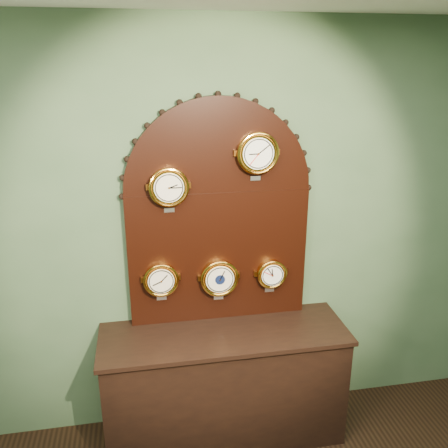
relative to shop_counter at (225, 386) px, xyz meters
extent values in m
plane|color=#476444|center=(0.00, 0.27, 1.00)|extent=(4.00, 0.00, 4.00)
cube|color=black|center=(0.00, 0.00, 0.00)|extent=(1.60, 0.50, 0.80)
cube|color=black|center=(0.00, 0.22, 0.88)|extent=(1.20, 0.06, 0.90)
cylinder|color=black|center=(0.00, 0.22, 1.33)|extent=(1.20, 0.06, 1.20)
cylinder|color=gold|center=(-0.32, 0.16, 1.40)|extent=(0.23, 0.08, 0.23)
torus|color=gold|center=(-0.32, 0.13, 1.40)|extent=(0.25, 0.02, 0.25)
cylinder|color=#EDE2C9|center=(-0.32, 0.12, 1.40)|extent=(0.18, 0.01, 0.18)
cube|color=silver|center=(-0.32, 0.19, 1.24)|extent=(0.07, 0.01, 0.03)
cylinder|color=gold|center=(0.23, 0.16, 1.59)|extent=(0.25, 0.08, 0.25)
torus|color=gold|center=(0.23, 0.13, 1.59)|extent=(0.27, 0.02, 0.27)
cylinder|color=white|center=(0.23, 0.12, 1.59)|extent=(0.20, 0.01, 0.20)
cube|color=silver|center=(0.23, 0.19, 1.42)|extent=(0.07, 0.01, 0.03)
cylinder|color=gold|center=(-0.39, 0.16, 0.78)|extent=(0.21, 0.08, 0.21)
torus|color=gold|center=(-0.39, 0.13, 0.78)|extent=(0.23, 0.02, 0.23)
cylinder|color=#EDE2C9|center=(-0.39, 0.12, 0.78)|extent=(0.17, 0.01, 0.17)
cube|color=silver|center=(-0.39, 0.19, 0.62)|extent=(0.07, 0.01, 0.03)
cylinder|color=gold|center=(-0.01, 0.16, 0.76)|extent=(0.24, 0.08, 0.24)
torus|color=gold|center=(-0.01, 0.13, 0.76)|extent=(0.26, 0.02, 0.26)
cylinder|color=#EDE2C9|center=(-0.01, 0.12, 0.76)|extent=(0.19, 0.01, 0.19)
cube|color=silver|center=(-0.01, 0.19, 0.59)|extent=(0.07, 0.01, 0.03)
cylinder|color=#0D173A|center=(-0.01, 0.12, 0.76)|extent=(0.07, 0.00, 0.07)
cylinder|color=gold|center=(0.35, 0.16, 0.76)|extent=(0.19, 0.08, 0.19)
torus|color=gold|center=(0.35, 0.13, 0.76)|extent=(0.20, 0.02, 0.20)
cylinder|color=white|center=(0.35, 0.12, 0.76)|extent=(0.15, 0.01, 0.15)
cube|color=silver|center=(0.35, 0.19, 0.62)|extent=(0.06, 0.01, 0.03)
camera|label=1|loc=(-0.49, -2.66, 2.12)|focal=37.84mm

